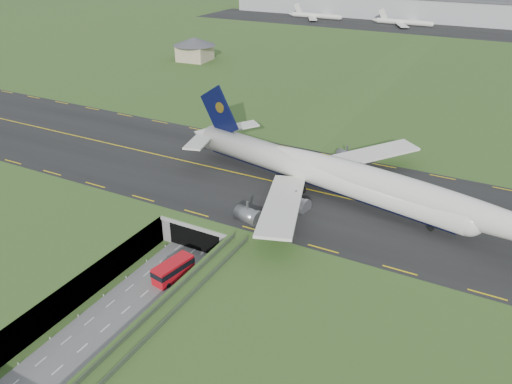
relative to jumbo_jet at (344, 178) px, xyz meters
The scene contains 10 objects.
ground 40.64m from the jumbo_jet, 125.40° to the right, with size 900.00×900.00×0.00m, color #355321.
airfield_deck 39.91m from the jumbo_jet, 125.40° to the right, with size 800.00×800.00×6.00m, color gray.
trench_road 46.72m from the jumbo_jet, 119.90° to the right, with size 12.00×75.00×0.20m, color slate.
taxiway 23.24m from the jumbo_jet, behind, with size 800.00×44.00×0.18m, color black.
tunnel_portal 28.34m from the jumbo_jet, 146.25° to the right, with size 17.00×22.30×6.00m.
guideway 52.58m from the jumbo_jet, 102.85° to the right, with size 3.00×53.00×7.05m.
jumbo_jet is the anchor object (origin of this frame).
shuttle_tram 40.50m from the jumbo_jet, 122.06° to the right, with size 4.54×8.79×3.40m.
service_building 143.48m from the jumbo_jet, 136.99° to the left, with size 20.78×20.78×10.47m.
cargo_terminal 268.56m from the jumbo_jet, 94.85° to the left, with size 320.00×67.00×15.60m.
Camera 1 is at (51.04, -61.32, 57.41)m, focal length 35.00 mm.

